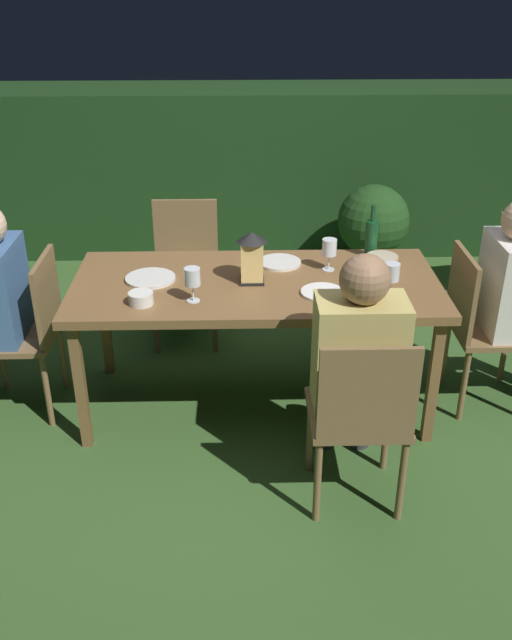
% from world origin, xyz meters
% --- Properties ---
extents(ground_plane, '(16.00, 16.00, 0.00)m').
position_xyz_m(ground_plane, '(0.00, 0.00, 0.00)').
color(ground_plane, '#385B28').
extents(dining_table, '(1.86, 0.84, 0.73)m').
position_xyz_m(dining_table, '(0.00, 0.00, 0.68)').
color(dining_table, brown).
rests_on(dining_table, ground).
extents(chair_side_right_a, '(0.42, 0.40, 0.87)m').
position_xyz_m(chair_side_right_a, '(-0.42, 0.81, 0.49)').
color(chair_side_right_a, brown).
rests_on(chair_side_right_a, ground).
extents(chair_head_far, '(0.40, 0.42, 0.87)m').
position_xyz_m(chair_head_far, '(1.18, 0.00, 0.49)').
color(chair_head_far, brown).
rests_on(chair_head_far, ground).
extents(chair_head_near, '(0.40, 0.42, 0.87)m').
position_xyz_m(chair_head_near, '(-1.18, 0.00, 0.49)').
color(chair_head_near, brown).
rests_on(chair_head_near, ground).
extents(chair_side_left_b, '(0.42, 0.40, 0.87)m').
position_xyz_m(chair_side_left_b, '(0.42, -0.81, 0.49)').
color(chair_side_left_b, brown).
rests_on(chair_side_left_b, ground).
extents(person_in_mustard, '(0.38, 0.47, 1.15)m').
position_xyz_m(person_in_mustard, '(0.42, -0.62, 0.64)').
color(person_in_mustard, tan).
rests_on(person_in_mustard, ground).
extents(lantern_centerpiece, '(0.15, 0.15, 0.27)m').
position_xyz_m(lantern_centerpiece, '(-0.02, -0.00, 0.88)').
color(lantern_centerpiece, black).
rests_on(lantern_centerpiece, dining_table).
extents(green_bottle_on_table, '(0.07, 0.07, 0.29)m').
position_xyz_m(green_bottle_on_table, '(0.63, 0.32, 0.84)').
color(green_bottle_on_table, '#144723').
rests_on(green_bottle_on_table, dining_table).
extents(wine_glass_a, '(0.08, 0.08, 0.17)m').
position_xyz_m(wine_glass_a, '(-0.30, -0.22, 0.85)').
color(wine_glass_a, silver).
rests_on(wine_glass_a, dining_table).
extents(wine_glass_b, '(0.08, 0.08, 0.17)m').
position_xyz_m(wine_glass_b, '(0.38, 0.14, 0.85)').
color(wine_glass_b, silver).
rests_on(wine_glass_b, dining_table).
extents(wine_glass_c, '(0.08, 0.08, 0.17)m').
position_xyz_m(wine_glass_c, '(0.64, -0.19, 0.85)').
color(wine_glass_c, silver).
rests_on(wine_glass_c, dining_table).
extents(plate_a, '(0.25, 0.25, 0.01)m').
position_xyz_m(plate_a, '(-0.54, 0.03, 0.74)').
color(plate_a, silver).
rests_on(plate_a, dining_table).
extents(plate_b, '(0.22, 0.22, 0.01)m').
position_xyz_m(plate_b, '(0.32, -0.16, 0.74)').
color(plate_b, white).
rests_on(plate_b, dining_table).
extents(plate_c, '(0.23, 0.23, 0.01)m').
position_xyz_m(plate_c, '(0.13, 0.23, 0.74)').
color(plate_c, silver).
rests_on(plate_c, dining_table).
extents(bowl_olives, '(0.17, 0.17, 0.06)m').
position_xyz_m(bowl_olives, '(0.67, 0.18, 0.77)').
color(bowl_olives, '#BCAD8E').
rests_on(bowl_olives, dining_table).
extents(bowl_bread, '(0.12, 0.12, 0.06)m').
position_xyz_m(bowl_bread, '(-0.55, -0.24, 0.77)').
color(bowl_bread, silver).
rests_on(bowl_bread, dining_table).
extents(hedge_backdrop, '(4.80, 0.74, 1.29)m').
position_xyz_m(hedge_backdrop, '(0.00, 2.45, 0.65)').
color(hedge_backdrop, '#193816').
rests_on(hedge_backdrop, ground).
extents(potted_plant_by_hedge, '(0.53, 0.53, 0.72)m').
position_xyz_m(potted_plant_by_hedge, '(0.92, 1.69, 0.41)').
color(potted_plant_by_hedge, brown).
rests_on(potted_plant_by_hedge, ground).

